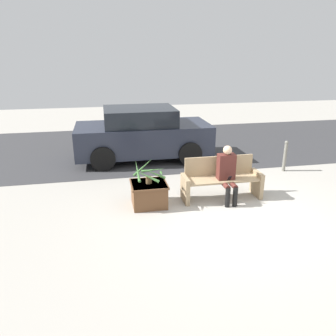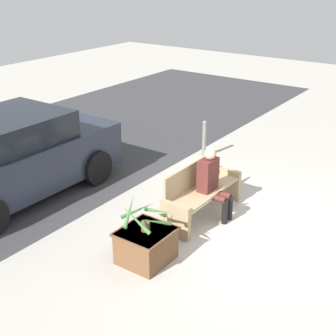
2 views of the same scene
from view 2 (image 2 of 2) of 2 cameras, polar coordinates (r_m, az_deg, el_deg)
ground_plane at (r=7.86m, az=10.08°, el=-7.53°), size 30.00×30.00×0.00m
road_surface at (r=11.13m, az=-16.80°, el=1.35°), size 20.00×6.00×0.01m
bench at (r=8.04m, az=3.98°, el=-2.91°), size 1.77×0.53×0.92m
person_seated at (r=7.90m, az=5.37°, el=-1.46°), size 0.37×0.56×1.24m
planter_box at (r=6.90m, az=-2.71°, el=-9.28°), size 0.76×0.71×0.50m
potted_plant at (r=6.67m, az=-2.65°, el=-5.91°), size 0.72×0.75×0.47m
parked_car at (r=9.04m, az=-18.48°, el=1.30°), size 4.01×1.98×1.57m
bollard_post at (r=10.52m, az=4.44°, el=3.63°), size 0.10×0.10×0.86m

